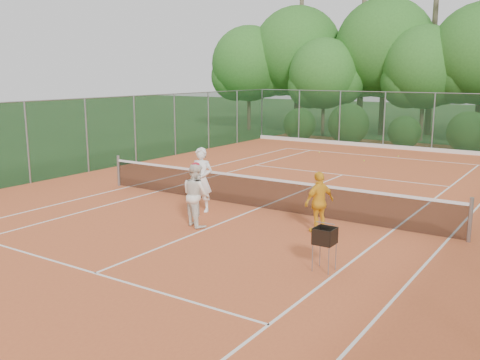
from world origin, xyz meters
name	(u,v)px	position (x,y,z in m)	size (l,w,h in m)	color
ground	(259,209)	(0.00, 0.00, 0.00)	(120.00, 120.00, 0.00)	#1D4017
clay_court	(259,208)	(0.00, 0.00, 0.01)	(18.00, 36.00, 0.02)	#C95C2E
tennis_net	(259,192)	(0.00, 0.00, 0.53)	(11.97, 0.10, 1.10)	gray
player_white	(201,180)	(-1.23, -1.23, 0.96)	(0.69, 0.45, 1.89)	white
player_center_grp	(196,195)	(-0.42, -2.52, 0.87)	(1.00, 0.90, 1.72)	white
player_yellow	(319,202)	(2.55, -1.24, 0.81)	(0.92, 0.38, 1.57)	yellow
ball_hopper	(325,237)	(3.82, -3.68, 0.75)	(0.40, 0.40, 0.92)	gray
stray_ball_a	(319,152)	(-3.34, 11.33, 0.05)	(0.07, 0.07, 0.07)	yellow
stray_ball_b	(398,156)	(0.43, 12.22, 0.05)	(0.07, 0.07, 0.07)	#B7D331
stray_ball_c	(364,161)	(-0.48, 10.06, 0.05)	(0.07, 0.07, 0.07)	gold
court_markings	(259,208)	(0.00, 0.00, 0.02)	(11.03, 23.83, 0.01)	white
fence_back	(408,121)	(0.00, 15.00, 1.52)	(18.07, 0.07, 3.00)	#19381E
fence_left	(27,143)	(-9.00, -1.50, 1.52)	(0.07, 33.07, 3.00)	#19381E
tropical_treeline	(463,53)	(1.43, 20.22, 5.11)	(32.10, 8.49, 15.03)	brown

